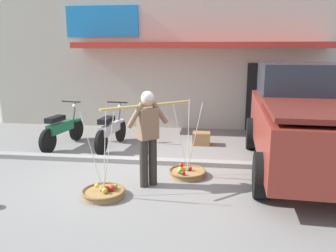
{
  "coord_description": "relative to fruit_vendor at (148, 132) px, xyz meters",
  "views": [
    {
      "loc": [
        1.47,
        -6.21,
        2.37
      ],
      "look_at": [
        0.59,
        0.6,
        0.85
      ],
      "focal_mm": 36.78,
      "sensor_mm": 36.0,
      "label": 1
    }
  ],
  "objects": [
    {
      "name": "fruit_vendor",
      "position": [
        0.0,
        0.0,
        0.0
      ],
      "size": [
        1.33,
        1.16,
        1.7
      ],
      "color": "#2D2823",
      "rests_on": "ground"
    },
    {
      "name": "sidewalk_curb",
      "position": [
        -0.39,
        1.22,
        -0.93
      ],
      "size": [
        20.0,
        0.24,
        0.1
      ],
      "primitive_type": "cube",
      "color": "gray",
      "rests_on": "ground"
    },
    {
      "name": "motorcycle_nearest_shop",
      "position": [
        -2.6,
        2.23,
        -0.53
      ],
      "size": [
        0.54,
        1.81,
        1.09
      ],
      "color": "black",
      "rests_on": "ground"
    },
    {
      "name": "storefront_building",
      "position": [
        0.69,
        7.18,
        1.12
      ],
      "size": [
        13.0,
        6.0,
        4.2
      ],
      "color": "beige",
      "rests_on": "ground"
    },
    {
      "name": "fruit_basket_left_side",
      "position": [
        0.65,
        0.57,
        -0.9
      ],
      "size": [
        0.72,
        0.72,
        1.45
      ],
      "color": "#9E7542",
      "rests_on": "ground"
    },
    {
      "name": "motorcycle_second_in_row",
      "position": [
        -1.36,
        2.27,
        -0.53
      ],
      "size": [
        0.54,
        1.82,
        1.09
      ],
      "color": "black",
      "rests_on": "ground"
    },
    {
      "name": "parked_truck",
      "position": [
        2.95,
        1.29,
        0.05
      ],
      "size": [
        2.36,
        4.8,
        2.1
      ],
      "color": "maroon",
      "rests_on": "ground"
    },
    {
      "name": "ground_plane",
      "position": [
        -0.39,
        0.52,
        -0.98
      ],
      "size": [
        90.0,
        90.0,
        0.0
      ],
      "primitive_type": "plane",
      "color": "gray"
    },
    {
      "name": "wooden_crate",
      "position": [
        0.84,
        2.85,
        -0.82
      ],
      "size": [
        0.44,
        0.36,
        0.32
      ],
      "primitive_type": "cube",
      "color": "olive",
      "rests_on": "ground"
    },
    {
      "name": "fruit_basket_right_side",
      "position": [
        -0.65,
        -0.56,
        -0.9
      ],
      "size": [
        0.72,
        0.72,
        1.45
      ],
      "color": "#9E7542",
      "rests_on": "ground"
    }
  ]
}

